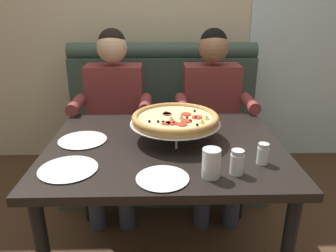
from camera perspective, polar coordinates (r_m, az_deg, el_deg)
name	(u,v)px	position (r m, az deg, el deg)	size (l,w,h in m)	color
back_wall_with_window	(162,7)	(3.03, -1.07, 20.29)	(6.00, 0.12, 2.80)	beige
window_panel	(315,7)	(3.25, 24.57, 18.58)	(1.10, 0.02, 2.80)	white
booth_bench	(163,137)	(2.66, -0.84, -1.92)	(1.56, 0.78, 1.13)	#384C42
dining_table	(165,160)	(1.69, -0.54, -5.94)	(1.19, 0.96, 0.76)	black
diner_left	(114,111)	(2.33, -9.50, 2.58)	(0.54, 0.64, 1.27)	#2D3342
diner_right	(212,111)	(2.34, 7.86, 2.73)	(0.54, 0.64, 1.27)	#2D3342
pizza	(175,119)	(1.67, 1.33, 1.24)	(0.47, 0.47, 0.14)	silver
shaker_parmesan	(263,155)	(1.50, 16.39, -4.95)	(0.05, 0.05, 0.10)	white
shaker_pepper_flakes	(237,164)	(1.38, 12.08, -6.55)	(0.06, 0.06, 0.11)	white
plate_near_left	(163,177)	(1.33, -0.97, -8.96)	(0.22, 0.22, 0.02)	white
plate_near_right	(83,139)	(1.74, -14.87, -2.22)	(0.25, 0.25, 0.02)	white
plate_far_side	(68,168)	(1.46, -17.24, -7.05)	(0.25, 0.25, 0.02)	white
drinking_glass	(211,165)	(1.34, 7.62, -6.80)	(0.08, 0.08, 0.12)	silver
patio_chair	(283,82)	(4.24, 19.69, 7.30)	(0.43, 0.43, 0.86)	black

